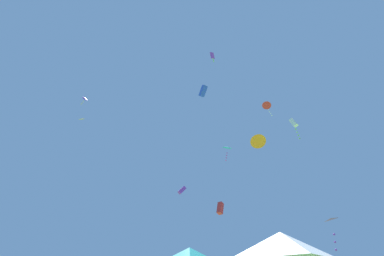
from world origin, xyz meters
name	(u,v)px	position (x,y,z in m)	size (l,w,h in m)	color
canopy_tent_white	(282,246)	(4.60, 6.47, 3.18)	(3.49, 3.49, 3.74)	#9E9EA3
kite_purple_diamond	(213,56)	(2.94, 11.27, 21.93)	(0.56, 0.64, 1.68)	purple
kite_white_box	(294,123)	(14.50, 20.11, 19.65)	(0.97, 1.02, 3.06)	white
kite_black_diamond	(331,221)	(13.79, 17.57, 6.74)	(1.77, 1.49, 2.89)	black
kite_red_box	(220,208)	(3.31, 15.89, 7.34)	(0.77, 0.80, 1.09)	red
kite_cyan_delta	(227,148)	(6.74, 27.62, 20.02)	(1.95, 1.92, 2.89)	#2DB7CC
kite_purple_delta	(85,99)	(-14.41, 20.78, 23.93)	(0.90, 0.95, 1.71)	purple
kite_purple_box	(182,190)	(-0.12, 17.93, 9.63)	(0.91, 0.67, 0.87)	purple
kite_yellow_delta	(82,119)	(-14.05, 21.02, 20.51)	(1.00, 0.94, 0.56)	yellow
kite_blue_box	(203,91)	(2.02, 14.13, 19.56)	(1.04, 1.24, 1.29)	blue
kite_orange_delta	(258,141)	(5.92, 10.81, 11.17)	(1.30, 1.17, 0.84)	orange
kite_red_delta	(267,106)	(13.31, 24.34, 26.17)	(1.95, 1.93, 2.81)	red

